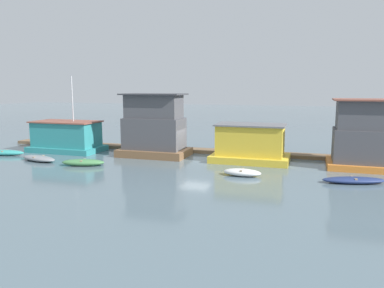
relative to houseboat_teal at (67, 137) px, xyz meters
name	(u,v)px	position (x,y,z in m)	size (l,w,h in m)	color
ground_plane	(195,158)	(12.90, 0.29, -1.39)	(200.00, 200.00, 0.00)	slate
dock_walkway	(205,151)	(12.90, 3.41, -1.24)	(42.40, 1.60, 0.30)	brown
houseboat_teal	(67,137)	(0.00, 0.00, 0.00)	(6.79, 3.89, 7.18)	teal
houseboat_brown	(154,128)	(9.02, 0.28, 1.11)	(6.13, 3.77, 5.58)	brown
houseboat_yellow	(250,144)	(17.66, 0.34, 0.06)	(6.35, 4.02, 3.13)	gold
houseboat_orange	(368,136)	(26.53, 0.38, 1.06)	(5.68, 4.18, 5.26)	orange
dinghy_teal	(5,153)	(-4.05, -3.61, -1.14)	(3.77, 1.73, 0.49)	teal
dinghy_grey	(39,158)	(0.74, -4.91, -1.16)	(3.97, 2.12, 0.46)	gray
dinghy_green	(83,162)	(5.36, -5.39, -1.13)	(3.55, 1.98, 0.52)	#47844C
dinghy_white	(242,172)	(17.95, -5.02, -1.14)	(2.69, 1.24, 0.50)	white
dinghy_navy	(354,180)	(25.16, -4.87, -1.18)	(4.15, 2.09, 0.41)	navy
mooring_post_near_right	(264,147)	(18.55, 2.36, -0.47)	(0.24, 0.24, 1.85)	#846B4C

